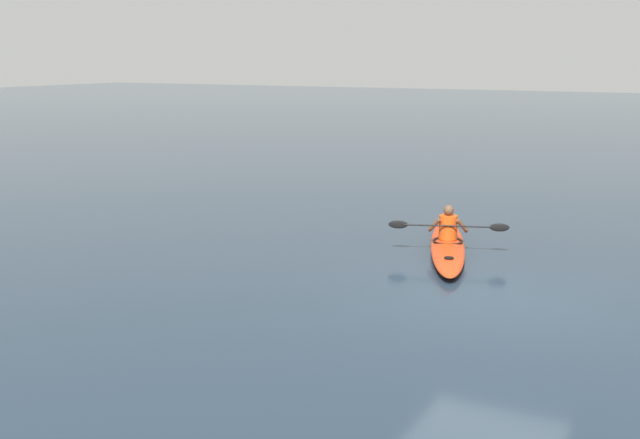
{
  "coord_description": "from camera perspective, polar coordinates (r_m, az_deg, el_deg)",
  "views": [
    {
      "loc": [
        -3.43,
        12.48,
        3.97
      ],
      "look_at": [
        2.4,
        1.51,
        1.4
      ],
      "focal_mm": 44.67,
      "sensor_mm": 36.0,
      "label": 1
    }
  ],
  "objects": [
    {
      "name": "kayak",
      "position": [
        16.58,
        9.12,
        -1.86
      ],
      "size": [
        2.33,
        4.88,
        0.26
      ],
      "color": "red",
      "rests_on": "ground"
    },
    {
      "name": "ground_plane",
      "position": [
        13.53,
        12.13,
        -5.65
      ],
      "size": [
        160.0,
        160.0,
        0.0
      ],
      "primitive_type": "plane",
      "color": "#1E2D3D"
    },
    {
      "name": "kayaker",
      "position": [
        16.53,
        9.17,
        -0.41
      ],
      "size": [
        2.3,
        0.87,
        0.71
      ],
      "color": "#E04C14",
      "rests_on": "kayak"
    }
  ]
}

